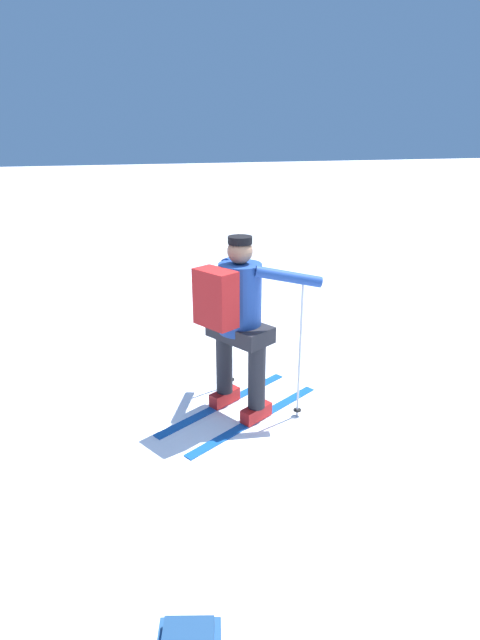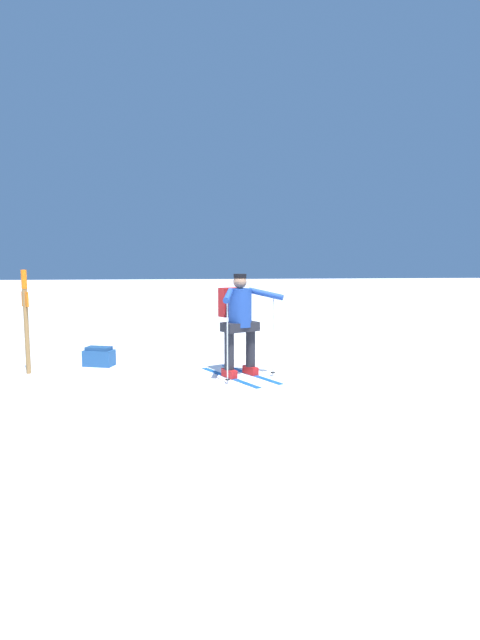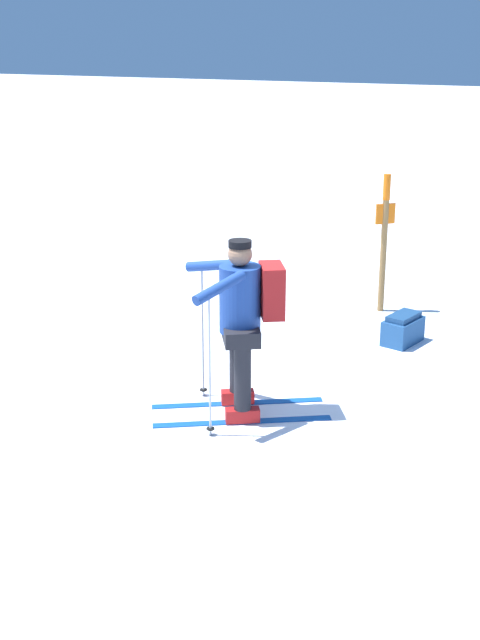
# 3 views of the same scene
# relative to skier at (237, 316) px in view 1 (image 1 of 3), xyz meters

# --- Properties ---
(ground_plane) EXTENTS (80.00, 80.00, 0.00)m
(ground_plane) POSITION_rel_skier_xyz_m (0.36, -0.36, -0.93)
(ground_plane) COLOR white
(skier) EXTENTS (1.63, 1.25, 1.60)m
(skier) POSITION_rel_skier_xyz_m (0.00, 0.00, 0.00)
(skier) COLOR #144C9E
(skier) RESTS_ON ground_plane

